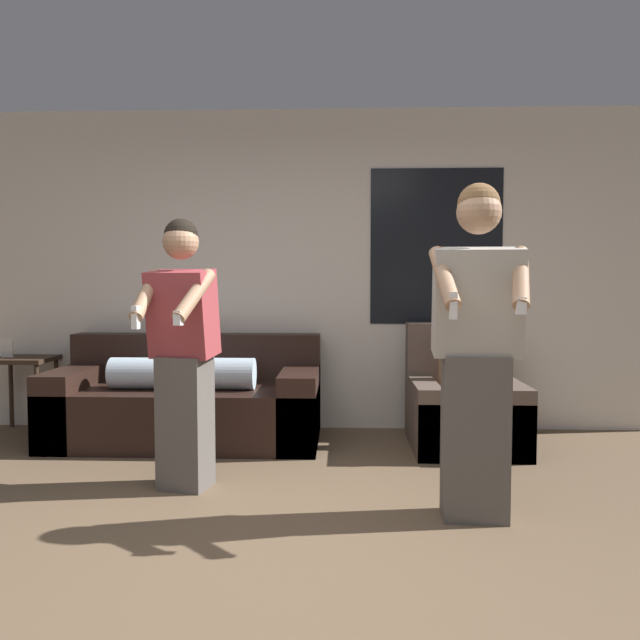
# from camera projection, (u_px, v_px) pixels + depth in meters

# --- Properties ---
(ground_plane) EXTENTS (14.00, 14.00, 0.00)m
(ground_plane) POSITION_uv_depth(u_px,v_px,m) (238.00, 577.00, 2.63)
(ground_plane) COLOR brown
(wall_back) EXTENTS (6.42, 0.07, 2.70)m
(wall_back) POSITION_uv_depth(u_px,v_px,m) (294.00, 270.00, 5.32)
(wall_back) COLOR silver
(wall_back) RESTS_ON ground_plane
(couch) EXTENTS (2.06, 0.93, 0.82)m
(couch) POSITION_uv_depth(u_px,v_px,m) (188.00, 403.00, 4.91)
(couch) COLOR black
(couch) RESTS_ON ground_plane
(armchair) EXTENTS (0.81, 0.90, 0.92)m
(armchair) POSITION_uv_depth(u_px,v_px,m) (463.00, 406.00, 4.76)
(armchair) COLOR brown
(armchair) RESTS_ON ground_plane
(side_table) EXTENTS (0.48, 0.43, 0.78)m
(side_table) POSITION_uv_depth(u_px,v_px,m) (23.00, 370.00, 5.18)
(side_table) COLOR #332319
(side_table) RESTS_ON ground_plane
(person_left) EXTENTS (0.46, 0.54, 1.63)m
(person_left) POSITION_uv_depth(u_px,v_px,m) (183.00, 352.00, 3.73)
(person_left) COLOR #56514C
(person_left) RESTS_ON ground_plane
(person_right) EXTENTS (0.51, 0.50, 1.76)m
(person_right) POSITION_uv_depth(u_px,v_px,m) (476.00, 350.00, 3.24)
(person_right) COLOR #56514C
(person_right) RESTS_ON ground_plane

